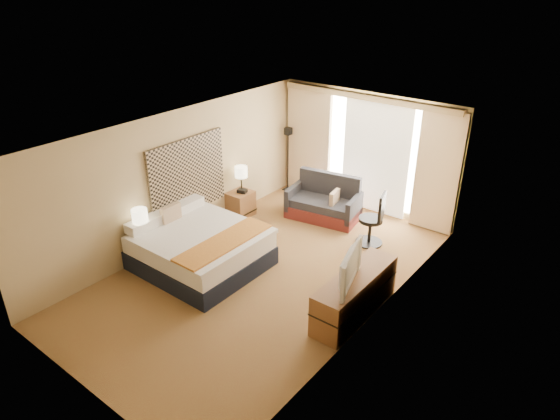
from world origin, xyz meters
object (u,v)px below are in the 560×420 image
Objects in this scene: television at (345,266)px; lamp_left at (140,216)px; bed at (200,248)px; media_dresser at (355,294)px; lamp_right at (241,172)px; loveseat at (324,204)px; nightstand_left at (148,250)px; floor_lamp at (288,147)px; nightstand_right at (241,204)px; desk_chair at (374,222)px.

lamp_left is at bearing 86.48° from television.
lamp_left is at bearing -143.44° from bed.
media_dresser is 4.05m from lamp_right.
loveseat is at bearing 21.50° from television.
loveseat is 3.60m from television.
bed is at bearing 78.28° from television.
television is at bearing -99.63° from media_dresser.
media_dresser reaches higher than nightstand_left.
nightstand_left is 0.34× the size of loveseat.
floor_lamp reaches higher than bed.
floor_lamp reaches higher than television.
media_dresser is (3.70, 1.05, 0.07)m from nightstand_left.
floor_lamp is 2.75× the size of lamp_right.
lamp_left is 0.58× the size of television.
floor_lamp reaches higher than lamp_left.
bed reaches higher than nightstand_left.
lamp_right reaches higher than nightstand_right.
nightstand_left is at bearing -122.54° from loveseat.
media_dresser is 1.15× the size of floor_lamp.
nightstand_left and nightstand_right have the same top height.
loveseat is 2.85× the size of lamp_right.
lamp_right is at bearing 90.09° from lamp_left.
lamp_left is (0.03, -4.31, -0.10)m from floor_lamp.
media_dresser is (3.70, -1.45, 0.07)m from nightstand_right.
floor_lamp is at bearing 90.41° from nightstand_left.
nightstand_right is 0.26× the size of bed.
nightstand_right is 1.81m from loveseat.
loveseat is 1.49× the size of desk_chair.
lamp_left is at bearing -89.63° from floor_lamp.
floor_lamp is (-3.73, 3.18, 0.75)m from media_dresser.
loveseat is at bearing 35.16° from nightstand_right.
television is (2.84, 0.23, 0.62)m from bed.
media_dresser is at bearing -84.26° from desk_chair.
loveseat is 1.91m from lamp_right.
lamp_right is at bearing 111.87° from bed.
television reaches higher than media_dresser.
lamp_right is 0.56× the size of television.
nightstand_left is 3.80m from television.
nightstand_left is 4.27m from desk_chair.
lamp_left is (-2.86, -3.24, 0.52)m from desk_chair.
media_dresser is at bearing -21.40° from nightstand_right.
media_dresser is at bearing -22.13° from lamp_right.
floor_lamp is 1.54× the size of television.
desk_chair is 1.92× the size of lamp_right.
loveseat is (1.48, 3.54, 0.04)m from nightstand_left.
lamp_right is at bearing -89.20° from floor_lamp.
television is (-0.05, -0.29, 0.64)m from media_dresser.
floor_lamp reaches higher than nightstand_left.
loveseat is at bearing -24.49° from floor_lamp.
loveseat is (-2.22, 2.49, -0.04)m from media_dresser.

